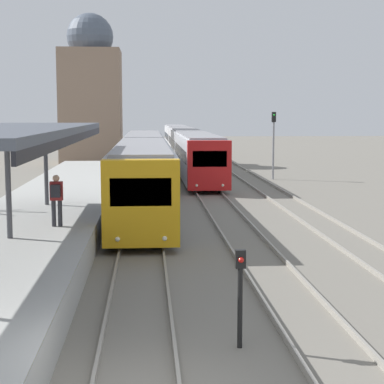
{
  "coord_description": "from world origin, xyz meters",
  "views": [
    {
      "loc": [
        0.22,
        -9.74,
        4.54
      ],
      "look_at": [
        1.84,
        13.48,
        1.7
      ],
      "focal_mm": 60.0,
      "sensor_mm": 36.0,
      "label": 1
    }
  ],
  "objects": [
    {
      "name": "platform_canopy",
      "position": [
        -3.75,
        8.97,
        4.04
      ],
      "size": [
        4.0,
        17.38,
        3.23
      ],
      "color": "#4C515B",
      "rests_on": "station_platform"
    },
    {
      "name": "distant_domed_building",
      "position": [
        -4.9,
        50.26,
        6.4
      ],
      "size": [
        5.48,
        5.48,
        13.61
      ],
      "color": "#89705B",
      "rests_on": "ground_plane"
    },
    {
      "name": "signal_mast_far",
      "position": [
        8.94,
        34.2,
        2.96
      ],
      "size": [
        0.28,
        0.29,
        4.67
      ],
      "color": "gray",
      "rests_on": "ground_plane"
    },
    {
      "name": "person_on_platform",
      "position": [
        -2.7,
        10.83,
        1.93
      ],
      "size": [
        0.4,
        0.4,
        1.66
      ],
      "color": "#2D2D33",
      "rests_on": "station_platform"
    },
    {
      "name": "train_near",
      "position": [
        0.0,
        26.57,
        1.78
      ],
      "size": [
        2.53,
        32.12,
        3.21
      ],
      "color": "gold",
      "rests_on": "ground_plane"
    },
    {
      "name": "train_far",
      "position": [
        3.68,
        49.44,
        1.76
      ],
      "size": [
        2.47,
        47.55,
        3.18
      ],
      "color": "red",
      "rests_on": "ground_plane"
    },
    {
      "name": "signal_post_near",
      "position": [
        1.99,
        2.24,
        1.2
      ],
      "size": [
        0.2,
        0.21,
        1.95
      ],
      "color": "black",
      "rests_on": "ground_plane"
    }
  ]
}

